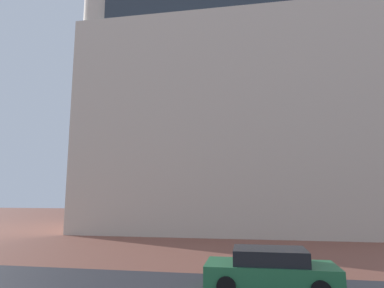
# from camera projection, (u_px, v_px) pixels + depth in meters

# --- Properties ---
(landmark_building) EXTENTS (26.70, 13.12, 36.34)m
(landmark_building) POSITION_uv_depth(u_px,v_px,m) (227.00, 113.00, 32.06)
(landmark_building) COLOR beige
(landmark_building) RESTS_ON ground_plane
(car_green) EXTENTS (4.52, 2.10, 1.42)m
(car_green) POSITION_uv_depth(u_px,v_px,m) (270.00, 270.00, 11.40)
(car_green) COLOR #287042
(car_green) RESTS_ON ground_plane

